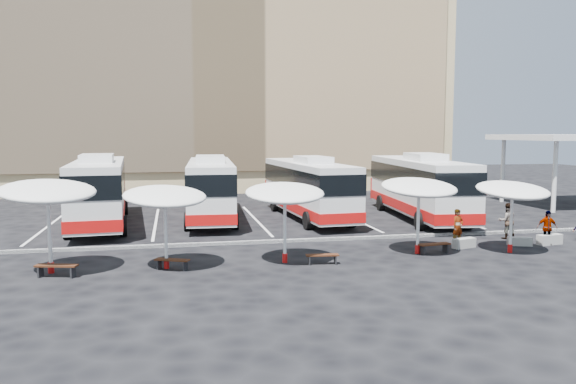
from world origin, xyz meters
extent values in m
plane|color=black|center=(0.00, 0.00, 0.00)|extent=(120.00, 120.00, 0.00)
cube|color=tan|center=(0.00, 32.00, 12.50)|extent=(42.00, 18.00, 25.00)
cube|color=tan|center=(0.00, 22.90, 12.00)|extent=(40.00, 0.30, 20.00)
cylinder|color=white|center=(20.00, 7.00, 2.40)|extent=(0.30, 0.30, 4.80)
cylinder|color=white|center=(20.00, 13.00, 2.40)|extent=(0.30, 0.30, 4.80)
cube|color=black|center=(0.00, 0.50, 0.07)|extent=(34.00, 0.25, 0.15)
cube|color=white|center=(-12.00, 8.00, 0.01)|extent=(0.15, 12.00, 0.01)
cube|color=white|center=(-6.00, 8.00, 0.01)|extent=(0.15, 12.00, 0.01)
cube|color=white|center=(0.00, 8.00, 0.01)|extent=(0.15, 12.00, 0.01)
cube|color=white|center=(6.00, 8.00, 0.01)|extent=(0.15, 12.00, 0.01)
cube|color=white|center=(12.00, 8.00, 0.01)|extent=(0.15, 12.00, 0.01)
cube|color=white|center=(-9.14, 7.90, 2.09)|extent=(3.56, 13.04, 3.22)
cube|color=black|center=(-9.14, 7.90, 2.74)|extent=(3.63, 13.11, 1.18)
cube|color=red|center=(-9.14, 7.90, 0.91)|extent=(3.63, 13.11, 0.59)
cube|color=red|center=(-9.58, 14.33, 1.29)|extent=(2.76, 0.40, 1.50)
cube|color=white|center=(-9.07, 6.83, 3.92)|extent=(1.93, 3.33, 0.43)
cylinder|color=black|center=(-10.74, 11.56, 0.54)|extent=(0.45, 1.10, 1.07)
cylinder|color=black|center=(-8.06, 11.74, 0.54)|extent=(0.45, 1.10, 1.07)
cylinder|color=black|center=(-10.19, 3.53, 0.54)|extent=(0.45, 1.10, 1.07)
cylinder|color=black|center=(-7.51, 3.71, 0.54)|extent=(0.45, 1.10, 1.07)
cube|color=white|center=(-2.68, 8.83, 2.01)|extent=(3.32, 12.52, 3.10)
cube|color=black|center=(-2.68, 8.83, 2.63)|extent=(3.38, 12.58, 1.14)
cube|color=red|center=(-2.68, 8.83, 0.88)|extent=(3.38, 12.58, 0.57)
cube|color=red|center=(-2.31, 15.01, 1.24)|extent=(2.65, 0.36, 1.45)
cube|color=white|center=(-2.75, 7.80, 3.77)|extent=(1.83, 3.19, 0.41)
cylinder|color=black|center=(-3.76, 12.51, 0.52)|extent=(0.42, 1.05, 1.03)
cylinder|color=black|center=(-1.18, 12.36, 0.52)|extent=(0.42, 1.05, 1.03)
cylinder|color=black|center=(-4.22, 4.79, 0.52)|extent=(0.42, 1.05, 1.03)
cylinder|color=black|center=(-1.64, 4.63, 0.52)|extent=(0.42, 1.05, 1.03)
cube|color=white|center=(3.30, 7.96, 1.98)|extent=(3.32, 12.32, 3.05)
cube|color=black|center=(3.30, 7.96, 2.59)|extent=(3.38, 12.39, 1.12)
cube|color=red|center=(3.30, 7.96, 0.86)|extent=(3.38, 12.39, 0.56)
cube|color=red|center=(2.90, 14.04, 1.22)|extent=(2.61, 0.37, 1.42)
cube|color=white|center=(3.36, 6.95, 3.71)|extent=(1.82, 3.14, 0.41)
cylinder|color=black|center=(1.80, 11.43, 0.51)|extent=(0.42, 1.04, 1.02)
cylinder|color=black|center=(4.33, 11.59, 0.51)|extent=(0.42, 1.04, 1.02)
cylinder|color=black|center=(2.29, 3.83, 0.51)|extent=(0.42, 1.04, 1.02)
cylinder|color=black|center=(4.82, 3.99, 0.51)|extent=(0.42, 1.04, 1.02)
cube|color=white|center=(9.97, 6.39, 2.08)|extent=(3.92, 12.99, 3.20)
cube|color=black|center=(9.97, 6.39, 2.72)|extent=(3.99, 13.06, 1.17)
cube|color=red|center=(9.97, 6.39, 0.91)|extent=(3.99, 13.06, 0.59)
cube|color=red|center=(10.61, 12.75, 1.28)|extent=(2.74, 0.48, 1.49)
cube|color=white|center=(9.87, 5.33, 3.89)|extent=(2.01, 3.35, 0.43)
cylinder|color=black|center=(9.02, 10.23, 0.53)|extent=(0.48, 1.10, 1.07)
cylinder|color=black|center=(11.67, 9.97, 0.53)|extent=(0.48, 1.10, 1.07)
cylinder|color=black|center=(8.23, 2.28, 0.53)|extent=(0.48, 1.10, 1.07)
cylinder|color=black|center=(10.88, 2.02, 0.53)|extent=(0.48, 1.10, 1.07)
cylinder|color=white|center=(-9.57, -3.57, 1.54)|extent=(0.19, 0.19, 3.09)
cylinder|color=red|center=(-9.57, -3.57, 0.21)|extent=(0.30, 0.30, 0.41)
ellipsoid|color=white|center=(-9.57, -3.57, 3.14)|extent=(4.67, 4.69, 1.06)
cylinder|color=white|center=(-5.28, -3.73, 1.41)|extent=(0.17, 0.17, 2.83)
cylinder|color=red|center=(-5.28, -3.73, 0.19)|extent=(0.26, 0.26, 0.38)
ellipsoid|color=white|center=(-5.28, -3.73, 2.87)|extent=(4.02, 4.05, 0.97)
cylinder|color=white|center=(-0.52, -3.68, 1.42)|extent=(0.14, 0.14, 2.84)
cylinder|color=red|center=(-0.52, -3.68, 0.19)|extent=(0.22, 0.22, 0.38)
ellipsoid|color=white|center=(-0.52, -3.68, 2.89)|extent=(3.33, 3.37, 0.97)
cylinder|color=white|center=(5.57, -3.16, 1.45)|extent=(0.14, 0.14, 2.90)
cylinder|color=red|center=(5.57, -3.16, 0.19)|extent=(0.22, 0.22, 0.39)
ellipsoid|color=white|center=(5.57, -3.16, 2.95)|extent=(3.43, 3.47, 0.99)
cylinder|color=white|center=(9.71, -3.80, 1.38)|extent=(0.13, 0.13, 2.75)
cylinder|color=red|center=(9.71, -3.80, 0.18)|extent=(0.20, 0.20, 0.37)
ellipsoid|color=white|center=(9.71, -3.80, 2.80)|extent=(3.15, 3.19, 0.94)
cube|color=black|center=(-9.24, -4.27, 0.44)|extent=(1.59, 0.78, 0.06)
cube|color=black|center=(-9.83, -4.11, 0.20)|extent=(0.16, 0.39, 0.41)
cube|color=black|center=(-8.65, -4.42, 0.20)|extent=(0.16, 0.39, 0.41)
cube|color=black|center=(-5.06, -3.96, 0.39)|extent=(1.39, 0.90, 0.05)
cube|color=black|center=(-5.55, -3.74, 0.18)|extent=(0.19, 0.34, 0.36)
cube|color=black|center=(-4.56, -4.19, 0.18)|extent=(0.19, 0.34, 0.36)
cube|color=black|center=(0.91, -4.29, 0.38)|extent=(1.37, 0.51, 0.05)
cube|color=black|center=(0.38, -4.23, 0.18)|extent=(0.09, 0.34, 0.36)
cube|color=black|center=(1.44, -4.35, 0.18)|extent=(0.09, 0.34, 0.36)
cube|color=black|center=(6.30, -3.31, 0.42)|extent=(1.51, 0.58, 0.06)
cube|color=black|center=(5.72, -3.38, 0.20)|extent=(0.11, 0.38, 0.39)
cube|color=black|center=(6.88, -3.23, 0.20)|extent=(0.11, 0.38, 0.39)
cube|color=gray|center=(8.22, -2.45, 0.22)|extent=(1.24, 0.73, 0.44)
cube|color=gray|center=(11.05, -2.53, 0.20)|extent=(1.14, 0.68, 0.41)
cube|color=gray|center=(12.62, -2.55, 0.24)|extent=(1.34, 0.66, 0.48)
imported|color=black|center=(8.34, -1.60, 0.85)|extent=(0.71, 0.57, 1.70)
imported|color=black|center=(11.48, -0.83, 0.91)|extent=(1.00, 0.85, 1.81)
imported|color=black|center=(12.44, -2.59, 0.82)|extent=(1.03, 0.63, 1.64)
camera|label=1|loc=(-4.98, -25.87, 5.31)|focal=35.00mm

